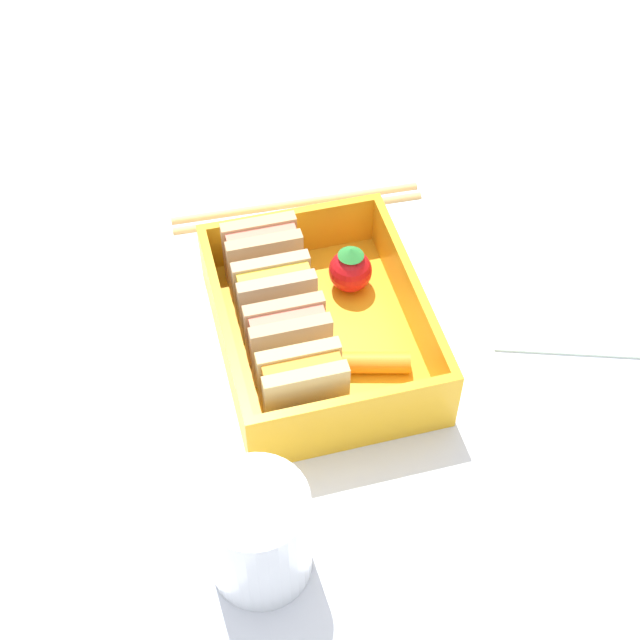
{
  "coord_description": "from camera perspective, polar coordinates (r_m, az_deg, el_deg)",
  "views": [
    {
      "loc": [
        -36.99,
        9.64,
        47.52
      ],
      "look_at": [
        0.0,
        0.0,
        2.7
      ],
      "focal_mm": 50.0,
      "sensor_mm": 36.0,
      "label": 1
    }
  ],
  "objects": [
    {
      "name": "ground_plane",
      "position": [
        0.62,
        0.0,
        -2.23
      ],
      "size": [
        120.0,
        120.0,
        2.0
      ],
      "primitive_type": "cube",
      "color": "silver"
    },
    {
      "name": "bento_tray",
      "position": [
        0.61,
        0.0,
        -1.29
      ],
      "size": [
        17.09,
        13.29,
        1.2
      ],
      "primitive_type": "cube",
      "color": "gold",
      "rests_on": "ground_plane"
    },
    {
      "name": "bento_rim",
      "position": [
        0.59,
        0.0,
        0.27
      ],
      "size": [
        17.09,
        13.29,
        3.86
      ],
      "color": "gold",
      "rests_on": "bento_tray"
    },
    {
      "name": "sandwich_left",
      "position": [
        0.54,
        -1.12,
        -4.3
      ],
      "size": [
        2.75,
        5.17,
        5.0
      ],
      "color": "#E0C17B",
      "rests_on": "bento_tray"
    },
    {
      "name": "sandwich_center_left",
      "position": [
        0.57,
        -2.05,
        -1.27
      ],
      "size": [
        2.75,
        5.17,
        5.0
      ],
      "color": "tan",
      "rests_on": "bento_tray"
    },
    {
      "name": "sandwich_center",
      "position": [
        0.59,
        -2.9,
        1.51
      ],
      "size": [
        2.75,
        5.17,
        5.0
      ],
      "color": "tan",
      "rests_on": "bento_tray"
    },
    {
      "name": "sandwich_center_right",
      "position": [
        0.62,
        -3.68,
        4.07
      ],
      "size": [
        2.75,
        5.17,
        5.0
      ],
      "color": "tan",
      "rests_on": "bento_tray"
    },
    {
      "name": "carrot_stick_far_left",
      "position": [
        0.58,
        3.41,
        -2.73
      ],
      "size": [
        2.59,
        4.98,
        1.42
      ],
      "primitive_type": "cylinder",
      "rotation": [
        1.57,
        0.0,
        6.03
      ],
      "color": "orange",
      "rests_on": "bento_tray"
    },
    {
      "name": "strawberry_far_left",
      "position": [
        0.62,
        1.96,
        3.25
      ],
      "size": [
        3.03,
        3.03,
        3.63
      ],
      "color": "red",
      "rests_on": "bento_tray"
    },
    {
      "name": "chopstick_pair",
      "position": [
        0.7,
        -1.45,
        7.33
      ],
      "size": [
        2.73,
        19.79,
        0.7
      ],
      "color": "tan",
      "rests_on": "ground_plane"
    },
    {
      "name": "drinking_glass",
      "position": [
        0.49,
        -3.95,
        -13.49
      ],
      "size": [
        5.73,
        5.73,
        7.28
      ],
      "primitive_type": "cylinder",
      "color": "white",
      "rests_on": "ground_plane"
    },
    {
      "name": "folded_napkin",
      "position": [
        0.68,
        14.89,
        3.1
      ],
      "size": [
        17.96,
        14.37,
        0.4
      ],
      "primitive_type": "cube",
      "rotation": [
        0.0,
        0.0,
        -0.32
      ],
      "color": "silver",
      "rests_on": "ground_plane"
    }
  ]
}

